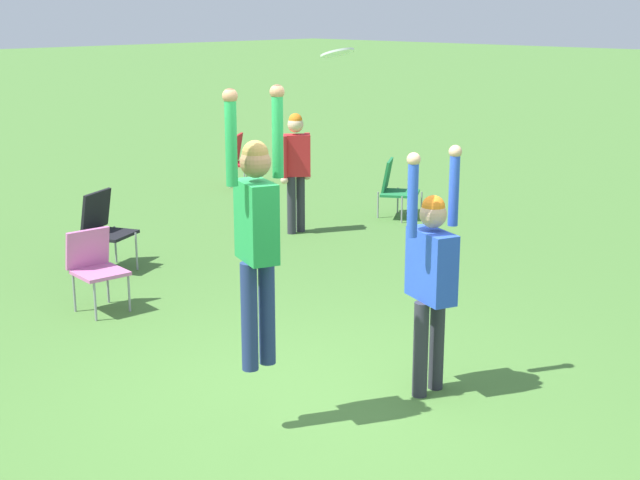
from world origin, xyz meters
The scene contains 9 objects.
ground_plane centered at (0.00, 0.00, 0.00)m, with size 120.00×120.00×0.00m, color #477533.
person_jumping centered at (-0.53, 0.01, 1.55)m, with size 0.53×0.42×2.02m.
person_defending centered at (0.84, -0.48, 1.04)m, with size 0.62×0.51×1.99m.
frisbee centered at (0.18, -0.09, 2.70)m, with size 0.25×0.24×0.08m.
camping_chair_0 centered at (0.96, 4.45, 0.53)m, with size 0.70×0.76×0.92m.
camping_chair_1 centered at (0.07, 3.20, 0.50)m, with size 0.50×0.54×0.83m.
camping_chair_3 centered at (5.44, 3.73, 0.47)m, with size 0.74×0.82×0.84m.
camping_chair_4 centered at (5.35, 7.08, 0.52)m, with size 0.64×0.72×0.91m.
person_spectator_near centered at (3.76, 4.08, 0.98)m, with size 0.54×0.40×1.65m.
Camera 1 is at (-4.52, -4.55, 3.02)m, focal length 50.00 mm.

